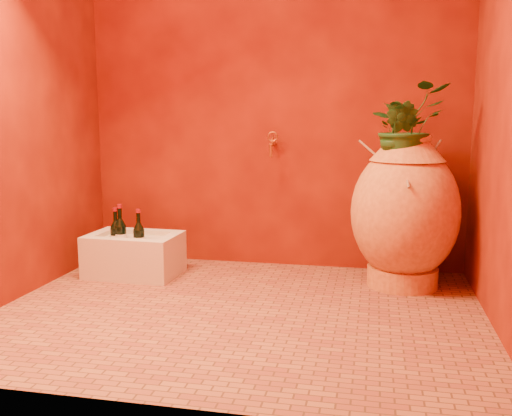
% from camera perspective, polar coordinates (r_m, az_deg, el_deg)
% --- Properties ---
extents(floor, '(2.50, 2.50, 0.00)m').
position_cam_1_polar(floor, '(3.00, -1.78, -10.32)').
color(floor, brown).
rests_on(floor, ground).
extents(wall_back, '(2.50, 0.02, 2.50)m').
position_cam_1_polar(wall_back, '(3.82, 1.75, 12.90)').
color(wall_back, '#540D04').
rests_on(wall_back, ground).
extents(wall_left, '(0.02, 2.00, 2.50)m').
position_cam_1_polar(wall_left, '(3.36, -23.63, 12.66)').
color(wall_left, '#540D04').
rests_on(wall_left, ground).
extents(amphora, '(0.83, 0.83, 0.90)m').
position_cam_1_polar(amphora, '(3.45, 14.67, -0.36)').
color(amphora, gold).
rests_on(amphora, floor).
extents(stone_basin, '(0.57, 0.40, 0.27)m').
position_cam_1_polar(stone_basin, '(3.71, -12.08, -4.66)').
color(stone_basin, beige).
rests_on(stone_basin, floor).
extents(wine_bottle_a, '(0.07, 0.07, 0.29)m').
position_cam_1_polar(wine_bottle_a, '(3.70, -13.82, -2.84)').
color(wine_bottle_a, black).
rests_on(wine_bottle_a, stone_basin).
extents(wine_bottle_b, '(0.07, 0.07, 0.29)m').
position_cam_1_polar(wine_bottle_b, '(3.60, -11.61, -3.07)').
color(wine_bottle_b, black).
rests_on(wine_bottle_b, stone_basin).
extents(wine_bottle_c, '(0.08, 0.08, 0.31)m').
position_cam_1_polar(wine_bottle_c, '(3.69, -13.39, -2.74)').
color(wine_bottle_c, black).
rests_on(wine_bottle_c, stone_basin).
extents(wall_tap, '(0.07, 0.15, 0.16)m').
position_cam_1_polar(wall_tap, '(3.73, 1.64, 6.52)').
color(wall_tap, '#AE6D28').
rests_on(wall_tap, wall_back).
extents(plant_main, '(0.58, 0.56, 0.49)m').
position_cam_1_polar(plant_main, '(3.41, 14.75, 7.91)').
color(plant_main, '#19461C').
rests_on(plant_main, amphora).
extents(plant_side, '(0.28, 0.26, 0.39)m').
position_cam_1_polar(plant_side, '(3.34, 14.11, 7.00)').
color(plant_side, '#19461C').
rests_on(plant_side, amphora).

